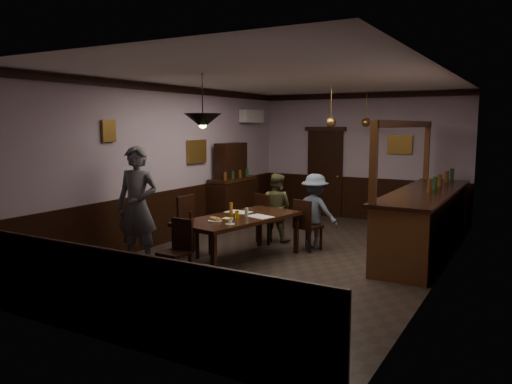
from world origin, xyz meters
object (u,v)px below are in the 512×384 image
Objects in this scene: sideboard at (233,193)px; pendant_brass_mid at (331,122)px; pendant_iron at (203,121)px; person_seated_left at (276,207)px; soda_can at (237,215)px; pendant_brass_far at (366,122)px; person_seated_right at (315,211)px; chair_side at (191,223)px; coffee_cup at (230,221)px; chair_far_right at (306,223)px; chair_near at (178,247)px; chair_far_left at (266,216)px; dining_table at (239,221)px; bar_counter at (425,220)px; person_standing at (137,207)px.

pendant_brass_mid is at bearing -1.41° from sideboard.
pendant_brass_mid is (0.80, 3.15, -0.01)m from pendant_iron.
person_seated_left is 1.63× the size of pendant_brass_mid.
person_seated_left is at bearing 96.41° from soda_can.
sideboard is at bearing -148.42° from pendant_brass_far.
sideboard reaches higher than person_seated_right.
pendant_brass_far is at bearing -22.70° from chair_side.
person_seated_right is 2.09m from coffee_cup.
chair_far_right is 2.64m from chair_near.
soda_can is 0.15× the size of pendant_iron.
chair_far_left is 2.77m from pendant_iron.
pendant_brass_far is (1.81, 4.01, 1.73)m from chair_side.
pendant_iron is at bearing -64.72° from sideboard.
dining_table is at bearing -86.16° from chair_side.
pendant_brass_far reaches higher than dining_table.
soda_can is (-0.69, -1.58, 0.13)m from person_seated_right.
bar_counter is 2.56m from pendant_brass_mid.
chair_side reaches higher than chair_far_left.
person_seated_left is at bearing -169.03° from bar_counter.
sideboard is at bearing -12.83° from chair_far_right.
coffee_cup is (-0.48, -1.74, 0.29)m from chair_far_right.
person_seated_left is at bearing -28.51° from sideboard.
person_seated_left is at bearing -24.37° from chair_side.
chair_side is at bearing 52.03° from chair_far_right.
person_seated_right is (0.06, 0.27, 0.17)m from chair_far_right.
person_standing is (-1.04, -2.37, 0.44)m from chair_far_left.
chair_far_left is 0.50× the size of person_standing.
sideboard is at bearing -16.45° from chair_far_left.
pendant_brass_far is (0.81, 4.10, 1.49)m from soda_can.
chair_side reaches higher than chair_far_right.
sideboard is at bearing 132.34° from coffee_cup.
sideboard is at bearing 115.28° from pendant_iron.
chair_near is (-0.25, -1.30, -0.20)m from dining_table.
chair_near is 1.45m from chair_side.
bar_counter is at bearing -56.65° from chair_side.
pendant_iron is at bearing 82.77° from chair_far_right.
person_seated_right reaches higher than chair_side.
bar_counter is at bearing 39.97° from dining_table.
soda_can is at bearing 119.92° from coffee_cup.
coffee_cup is at bearing 81.22° from person_seated_right.
sideboard is at bearing 123.62° from soda_can.
bar_counter reaches higher than person_seated_right.
chair_side is at bearing 60.79° from person_standing.
pendant_iron reaches higher than chair_near.
bar_counter is 5.11× the size of pendant_brass_mid.
bar_counter is (1.81, 0.69, -0.10)m from person_seated_right.
person_standing reaches higher than chair_side.
soda_can is (0.20, -1.74, 0.15)m from person_seated_left.
person_standing is at bearing 64.22° from chair_far_right.
pendant_brass_mid is at bearing -73.53° from chair_far_right.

